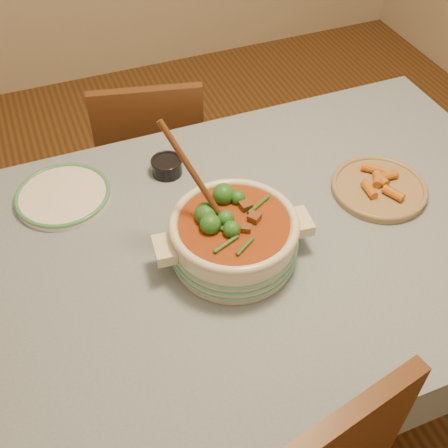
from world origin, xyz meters
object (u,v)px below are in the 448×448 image
(fried_plate, at_px, (379,187))
(chair_far, at_px, (152,155))
(dining_table, at_px, (252,261))
(condiment_bowl, at_px, (167,165))
(white_plate, at_px, (63,195))
(stew_casserole, at_px, (234,235))

(fried_plate, relative_size, chair_far, 0.37)
(dining_table, height_order, condiment_bowl, condiment_bowl)
(dining_table, xyz_separation_m, white_plate, (-0.44, 0.34, 0.10))
(stew_casserole, bearing_deg, fried_plate, 8.82)
(white_plate, distance_m, condiment_bowl, 0.31)
(white_plate, xyz_separation_m, condiment_bowl, (0.31, -0.00, 0.02))
(condiment_bowl, distance_m, chair_far, 0.55)
(chair_far, bearing_deg, condiment_bowl, 95.61)
(dining_table, distance_m, chair_far, 0.81)
(fried_plate, height_order, chair_far, chair_far)
(stew_casserole, relative_size, fried_plate, 1.33)
(dining_table, height_order, white_plate, white_plate)
(fried_plate, bearing_deg, stew_casserole, -171.18)
(stew_casserole, xyz_separation_m, chair_far, (-0.00, 0.82, -0.37))
(dining_table, relative_size, chair_far, 2.02)
(stew_casserole, bearing_deg, white_plate, 134.13)
(dining_table, bearing_deg, white_plate, 142.36)
(dining_table, relative_size, stew_casserole, 4.14)
(condiment_bowl, relative_size, fried_plate, 0.35)
(white_plate, bearing_deg, fried_plate, -19.67)
(condiment_bowl, xyz_separation_m, chair_far, (0.06, 0.45, -0.31))
(condiment_bowl, height_order, chair_far, chair_far)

